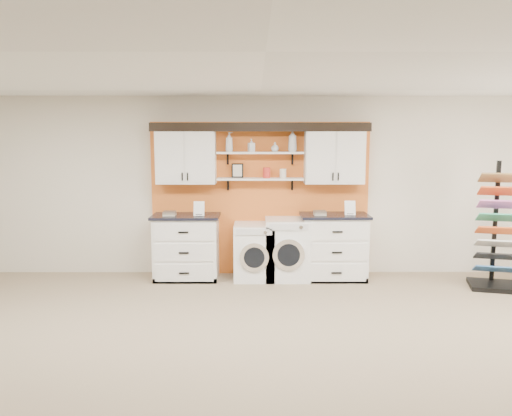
{
  "coord_description": "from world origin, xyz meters",
  "views": [
    {
      "loc": [
        -0.08,
        -3.84,
        2.17
      ],
      "look_at": [
        -0.07,
        2.3,
        1.29
      ],
      "focal_mm": 35.0,
      "sensor_mm": 36.0,
      "label": 1
    }
  ],
  "objects_px": {
    "base_cabinet_right": "(334,247)",
    "sample_rack": "(496,249)",
    "washer": "(254,251)",
    "base_cabinet_left": "(187,247)",
    "dryer": "(287,249)"
  },
  "relations": [
    {
      "from": "base_cabinet_right",
      "to": "sample_rack",
      "type": "height_order",
      "value": "sample_rack"
    },
    {
      "from": "base_cabinet_right",
      "to": "washer",
      "type": "relative_size",
      "value": 1.2
    },
    {
      "from": "base_cabinet_left",
      "to": "dryer",
      "type": "bearing_deg",
      "value": -0.12
    },
    {
      "from": "dryer",
      "to": "sample_rack",
      "type": "height_order",
      "value": "sample_rack"
    },
    {
      "from": "base_cabinet_right",
      "to": "dryer",
      "type": "height_order",
      "value": "base_cabinet_right"
    },
    {
      "from": "base_cabinet_right",
      "to": "sample_rack",
      "type": "xyz_separation_m",
      "value": [
        2.26,
        -0.48,
        0.06
      ]
    },
    {
      "from": "base_cabinet_left",
      "to": "base_cabinet_right",
      "type": "relative_size",
      "value": 0.99
    },
    {
      "from": "base_cabinet_right",
      "to": "dryer",
      "type": "bearing_deg",
      "value": -179.73
    },
    {
      "from": "dryer",
      "to": "sample_rack",
      "type": "bearing_deg",
      "value": -9.03
    },
    {
      "from": "base_cabinet_left",
      "to": "dryer",
      "type": "distance_m",
      "value": 1.55
    },
    {
      "from": "base_cabinet_left",
      "to": "sample_rack",
      "type": "xyz_separation_m",
      "value": [
        4.52,
        -0.48,
        0.07
      ]
    },
    {
      "from": "washer",
      "to": "sample_rack",
      "type": "xyz_separation_m",
      "value": [
        3.48,
        -0.47,
        0.14
      ]
    },
    {
      "from": "base_cabinet_right",
      "to": "dryer",
      "type": "distance_m",
      "value": 0.72
    },
    {
      "from": "base_cabinet_right",
      "to": "washer",
      "type": "distance_m",
      "value": 1.22
    },
    {
      "from": "dryer",
      "to": "base_cabinet_left",
      "type": "bearing_deg",
      "value": 179.88
    }
  ]
}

